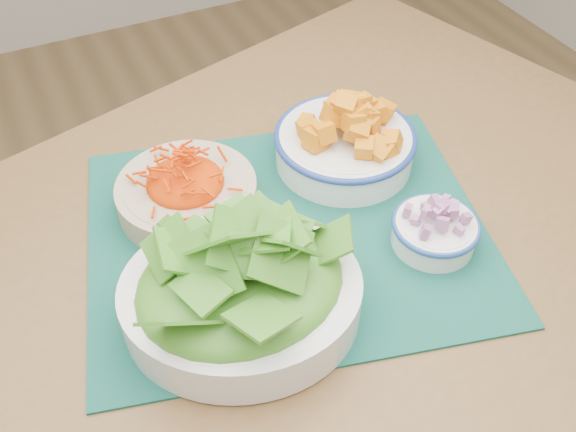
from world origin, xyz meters
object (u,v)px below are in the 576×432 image
(placemat, at_px, (288,232))
(lettuce_bowl, at_px, (240,282))
(squash_bowl, at_px, (345,137))
(table, at_px, (288,289))
(carrot_bowl, at_px, (186,188))
(onion_bowl, at_px, (435,227))

(placemat, relative_size, lettuce_bowl, 1.55)
(squash_bowl, xyz_separation_m, lettuce_bowl, (-0.25, -0.20, 0.02))
(table, distance_m, placemat, 0.10)
(lettuce_bowl, bearing_deg, placemat, 62.01)
(table, xyz_separation_m, carrot_bowl, (-0.09, 0.13, 0.13))
(placemat, height_order, lettuce_bowl, lettuce_bowl)
(table, distance_m, lettuce_bowl, 0.20)
(table, distance_m, squash_bowl, 0.24)
(placemat, height_order, squash_bowl, squash_bowl)
(table, distance_m, onion_bowl, 0.23)
(placemat, distance_m, lettuce_bowl, 0.16)
(onion_bowl, bearing_deg, carrot_bowl, 142.60)
(lettuce_bowl, bearing_deg, onion_bowl, 19.03)
(carrot_bowl, bearing_deg, onion_bowl, -37.40)
(squash_bowl, xyz_separation_m, onion_bowl, (0.02, -0.20, -0.02))
(table, relative_size, squash_bowl, 5.86)
(carrot_bowl, height_order, onion_bowl, carrot_bowl)
(table, xyz_separation_m, onion_bowl, (0.18, -0.08, 0.12))
(placemat, bearing_deg, onion_bowl, -17.99)
(placemat, bearing_deg, squash_bowl, 48.32)
(table, bearing_deg, placemat, 48.46)
(carrot_bowl, xyz_separation_m, onion_bowl, (0.27, -0.21, -0.01))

